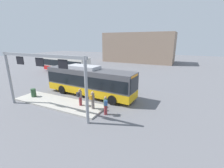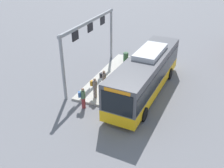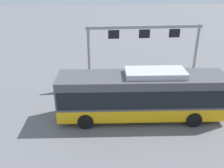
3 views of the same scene
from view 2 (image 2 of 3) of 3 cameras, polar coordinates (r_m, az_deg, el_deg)
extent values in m
plane|color=slate|center=(20.76, 7.43, -1.82)|extent=(120.00, 120.00, 0.00)
cube|color=#B2ADA3|center=(23.01, 0.15, 1.88)|extent=(10.00, 2.80, 0.16)
cube|color=#EAAD14|center=(20.38, 7.57, 0.05)|extent=(11.06, 3.11, 0.85)
cube|color=#4C4C51|center=(19.77, 7.82, 3.56)|extent=(11.06, 3.11, 1.90)
cube|color=black|center=(19.85, 7.78, 3.03)|extent=(10.84, 3.14, 1.20)
cube|color=black|center=(15.31, 1.07, -4.60)|extent=(0.16, 2.12, 1.50)
cube|color=#B7B7BC|center=(20.05, 8.80, 7.37)|extent=(3.92, 1.96, 0.36)
cube|color=orange|center=(14.92, 1.21, -1.74)|extent=(0.22, 1.75, 0.28)
cylinder|color=black|center=(17.24, 7.25, -6.85)|extent=(1.02, 0.36, 1.00)
cylinder|color=black|center=(17.97, 0.00, -4.96)|extent=(1.02, 0.36, 1.00)
cylinder|color=black|center=(23.07, 13.02, 2.32)|extent=(1.02, 0.36, 1.00)
cylinder|color=black|center=(23.61, 7.39, 3.49)|extent=(1.02, 0.36, 1.00)
cylinder|color=slate|center=(19.43, -3.88, -1.92)|extent=(0.32, 0.32, 0.85)
cylinder|color=slate|center=(19.07, -3.95, -0.05)|extent=(0.39, 0.39, 0.60)
sphere|color=tan|center=(18.88, -4.00, 1.04)|extent=(0.22, 0.22, 0.22)
cube|color=#BF7F1E|center=(19.19, -4.59, 0.22)|extent=(0.30, 0.22, 0.40)
cylinder|color=maroon|center=(18.53, -6.53, -4.30)|extent=(0.39, 0.39, 0.85)
cylinder|color=#476B4C|center=(18.14, -6.65, -2.38)|extent=(0.47, 0.47, 0.60)
sphere|color=#9E755B|center=(17.94, -6.72, -1.26)|extent=(0.22, 0.22, 0.22)
cube|color=#335993|center=(18.12, -7.47, -2.37)|extent=(0.33, 0.30, 0.40)
cylinder|color=maroon|center=(20.54, -1.83, -0.05)|extent=(0.34, 0.34, 0.85)
cylinder|color=slate|center=(20.20, -1.87, 1.75)|extent=(0.41, 0.41, 0.60)
sphere|color=#9E755B|center=(20.02, -1.88, 2.80)|extent=(0.22, 0.22, 0.22)
cube|color=#26262D|center=(20.33, -2.45, 2.02)|extent=(0.31, 0.24, 0.40)
cylinder|color=gray|center=(26.33, -0.20, 11.32)|extent=(0.24, 0.24, 5.20)
cylinder|color=gray|center=(18.79, -11.13, 3.40)|extent=(0.24, 0.24, 5.20)
cube|color=gray|center=(21.67, -5.06, 14.13)|extent=(9.56, 0.20, 0.24)
cube|color=black|center=(24.00, -2.18, 14.29)|extent=(0.90, 0.08, 0.70)
cube|color=black|center=(21.82, -5.00, 12.73)|extent=(0.90, 0.08, 0.70)
cube|color=black|center=(19.72, -8.39, 10.80)|extent=(0.90, 0.08, 0.70)
cylinder|color=#2D5133|center=(25.85, 3.18, 6.24)|extent=(0.52, 0.52, 0.90)
camera|label=1|loc=(20.50, -44.30, 8.77)|focal=24.46mm
camera|label=3|loc=(17.42, 59.41, 11.12)|focal=39.77mm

